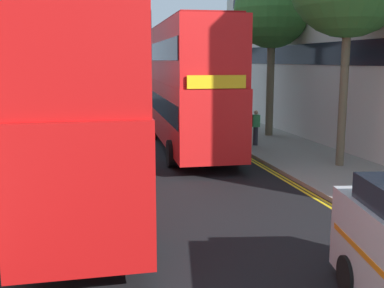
{
  "coord_description": "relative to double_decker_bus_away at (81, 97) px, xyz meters",
  "views": [
    {
      "loc": [
        -2.29,
        -1.05,
        3.99
      ],
      "look_at": [
        0.5,
        11.0,
        1.8
      ],
      "focal_mm": 44.23,
      "sensor_mm": 36.0,
      "label": 1
    }
  ],
  "objects": [
    {
      "name": "street_tree_far",
      "position": [
        8.59,
        25.13,
        3.02
      ],
      "size": [
        3.57,
        3.57,
        7.73
      ],
      "color": "#6B6047",
      "rests_on": "sidewalk_right"
    },
    {
      "name": "street_tree_near",
      "position": [
        9.45,
        9.98,
        3.42
      ],
      "size": [
        3.84,
        3.84,
        8.29
      ],
      "color": "#6B6047",
      "rests_on": "sidewalk_right"
    },
    {
      "name": "kerb_line_inner",
      "position": [
        6.57,
        2.15,
        -3.03
      ],
      "size": [
        0.1,
        56.0,
        0.01
      ],
      "primitive_type": "cube",
      "color": "yellow",
      "rests_on": "ground"
    },
    {
      "name": "double_decker_bus_oncoming",
      "position": [
        4.62,
        7.63,
        0.0
      ],
      "size": [
        3.15,
        10.9,
        5.64
      ],
      "color": "red",
      "rests_on": "ground"
    },
    {
      "name": "pedestrian_far",
      "position": [
        7.72,
        7.33,
        -2.04
      ],
      "size": [
        0.34,
        0.22,
        1.62
      ],
      "color": "#2D2D38",
      "rests_on": "sidewalk_right"
    },
    {
      "name": "sidewalk_right",
      "position": [
        8.83,
        4.15,
        -2.96
      ],
      "size": [
        4.0,
        80.0,
        0.14
      ],
      "primitive_type": "cube",
      "color": "gray",
      "rests_on": "ground"
    },
    {
      "name": "kerb_line_outer",
      "position": [
        6.73,
        2.15,
        -3.03
      ],
      "size": [
        0.1,
        56.0,
        0.01
      ],
      "primitive_type": "cube",
      "color": "yellow",
      "rests_on": "ground"
    },
    {
      "name": "double_decker_bus_away",
      "position": [
        0.0,
        0.0,
        0.0
      ],
      "size": [
        2.94,
        10.85,
        5.64
      ],
      "color": "#B20F0F",
      "rests_on": "ground"
    }
  ]
}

